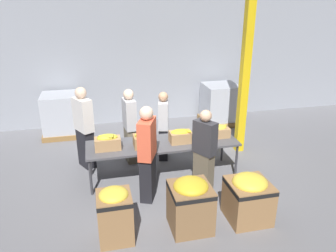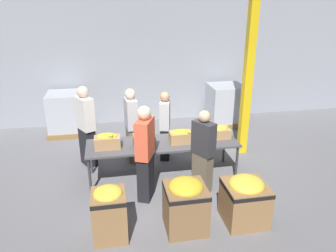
{
  "view_description": "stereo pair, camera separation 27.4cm",
  "coord_description": "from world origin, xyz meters",
  "px_view_note": "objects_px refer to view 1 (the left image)",
  "views": [
    {
      "loc": [
        -1.24,
        -5.78,
        3.41
      ],
      "look_at": [
        0.11,
        0.01,
        1.08
      ],
      "focal_mm": 35.0,
      "sensor_mm": 36.0,
      "label": 1
    },
    {
      "loc": [
        -0.97,
        -5.83,
        3.41
      ],
      "look_at": [
        0.11,
        0.01,
        1.08
      ],
      "focal_mm": 35.0,
      "sensor_mm": 36.0,
      "label": 2
    }
  ],
  "objects_px": {
    "banana_box_2": "(181,136)",
    "sorting_table": "(163,145)",
    "banana_box_3": "(218,131)",
    "pallet_stack_0": "(220,104)",
    "volunteer_2": "(147,155)",
    "donation_bin_0": "(115,213)",
    "volunteer_4": "(130,127)",
    "banana_box_1": "(144,139)",
    "volunteer_0": "(163,126)",
    "banana_box_0": "(108,142)",
    "donation_bin_1": "(190,203)",
    "volunteer_1": "(84,128)",
    "volunteer_3": "(204,151)",
    "donation_bin_2": "(248,196)",
    "pallet_stack_1": "(61,115)",
    "support_pillar": "(245,67)"
  },
  "relations": [
    {
      "from": "banana_box_2",
      "to": "sorting_table",
      "type": "bearing_deg",
      "value": 170.84
    },
    {
      "from": "banana_box_2",
      "to": "banana_box_3",
      "type": "relative_size",
      "value": 0.96
    },
    {
      "from": "pallet_stack_0",
      "to": "volunteer_2",
      "type": "bearing_deg",
      "value": -128.6
    },
    {
      "from": "banana_box_3",
      "to": "donation_bin_0",
      "type": "height_order",
      "value": "banana_box_3"
    },
    {
      "from": "volunteer_2",
      "to": "volunteer_4",
      "type": "bearing_deg",
      "value": 27.13
    },
    {
      "from": "banana_box_3",
      "to": "volunteer_2",
      "type": "distance_m",
      "value": 1.77
    },
    {
      "from": "banana_box_1",
      "to": "volunteer_0",
      "type": "relative_size",
      "value": 0.28
    },
    {
      "from": "banana_box_0",
      "to": "volunteer_4",
      "type": "xyz_separation_m",
      "value": [
        0.52,
        0.88,
        -0.08
      ]
    },
    {
      "from": "banana_box_2",
      "to": "volunteer_2",
      "type": "distance_m",
      "value": 1.02
    },
    {
      "from": "volunteer_2",
      "to": "banana_box_2",
      "type": "bearing_deg",
      "value": -27.19
    },
    {
      "from": "donation_bin_0",
      "to": "donation_bin_1",
      "type": "distance_m",
      "value": 1.16
    },
    {
      "from": "banana_box_2",
      "to": "banana_box_1",
      "type": "bearing_deg",
      "value": -176.9
    },
    {
      "from": "volunteer_1",
      "to": "volunteer_3",
      "type": "xyz_separation_m",
      "value": [
        2.15,
        -1.45,
        -0.09
      ]
    },
    {
      "from": "volunteer_0",
      "to": "donation_bin_2",
      "type": "height_order",
      "value": "volunteer_0"
    },
    {
      "from": "donation_bin_1",
      "to": "pallet_stack_0",
      "type": "relative_size",
      "value": 0.76
    },
    {
      "from": "sorting_table",
      "to": "volunteer_1",
      "type": "distance_m",
      "value": 1.71
    },
    {
      "from": "volunteer_1",
      "to": "donation_bin_2",
      "type": "xyz_separation_m",
      "value": [
        2.56,
        -2.48,
        -0.45
      ]
    },
    {
      "from": "banana_box_3",
      "to": "volunteer_0",
      "type": "distance_m",
      "value": 1.23
    },
    {
      "from": "banana_box_1",
      "to": "pallet_stack_1",
      "type": "xyz_separation_m",
      "value": [
        -1.76,
        2.86,
        -0.36
      ]
    },
    {
      "from": "pallet_stack_0",
      "to": "volunteer_1",
      "type": "bearing_deg",
      "value": -153.66
    },
    {
      "from": "banana_box_3",
      "to": "volunteer_0",
      "type": "xyz_separation_m",
      "value": [
        -0.98,
        0.74,
        -0.1
      ]
    },
    {
      "from": "volunteer_0",
      "to": "donation_bin_1",
      "type": "xyz_separation_m",
      "value": [
        -0.11,
        -2.47,
        -0.32
      ]
    },
    {
      "from": "banana_box_0",
      "to": "support_pillar",
      "type": "height_order",
      "value": "support_pillar"
    },
    {
      "from": "sorting_table",
      "to": "volunteer_2",
      "type": "distance_m",
      "value": 0.85
    },
    {
      "from": "banana_box_2",
      "to": "support_pillar",
      "type": "height_order",
      "value": "support_pillar"
    },
    {
      "from": "banana_box_1",
      "to": "volunteer_1",
      "type": "distance_m",
      "value": 1.44
    },
    {
      "from": "donation_bin_1",
      "to": "support_pillar",
      "type": "relative_size",
      "value": 0.22
    },
    {
      "from": "banana_box_1",
      "to": "support_pillar",
      "type": "relative_size",
      "value": 0.11
    },
    {
      "from": "banana_box_2",
      "to": "donation_bin_2",
      "type": "xyz_separation_m",
      "value": [
        0.7,
        -1.62,
        -0.46
      ]
    },
    {
      "from": "pallet_stack_0",
      "to": "support_pillar",
      "type": "bearing_deg",
      "value": -97.23
    },
    {
      "from": "banana_box_0",
      "to": "pallet_stack_0",
      "type": "bearing_deg",
      "value": 39.24
    },
    {
      "from": "volunteer_4",
      "to": "donation_bin_1",
      "type": "relative_size",
      "value": 1.92
    },
    {
      "from": "donation_bin_2",
      "to": "support_pillar",
      "type": "distance_m",
      "value": 3.1
    },
    {
      "from": "banana_box_3",
      "to": "donation_bin_0",
      "type": "xyz_separation_m",
      "value": [
        -2.26,
        -1.73,
        -0.41
      ]
    },
    {
      "from": "donation_bin_1",
      "to": "volunteer_3",
      "type": "bearing_deg",
      "value": 61.14
    },
    {
      "from": "sorting_table",
      "to": "pallet_stack_0",
      "type": "xyz_separation_m",
      "value": [
        2.27,
        2.67,
        -0.15
      ]
    },
    {
      "from": "donation_bin_0",
      "to": "donation_bin_1",
      "type": "bearing_deg",
      "value": 0.0
    },
    {
      "from": "pallet_stack_1",
      "to": "donation_bin_1",
      "type": "bearing_deg",
      "value": -63.6
    },
    {
      "from": "volunteer_1",
      "to": "donation_bin_0",
      "type": "bearing_deg",
      "value": -18.83
    },
    {
      "from": "banana_box_2",
      "to": "banana_box_3",
      "type": "bearing_deg",
      "value": 7.66
    },
    {
      "from": "pallet_stack_0",
      "to": "pallet_stack_1",
      "type": "height_order",
      "value": "pallet_stack_0"
    },
    {
      "from": "banana_box_1",
      "to": "volunteer_0",
      "type": "distance_m",
      "value": 1.06
    },
    {
      "from": "banana_box_0",
      "to": "volunteer_2",
      "type": "distance_m",
      "value": 0.92
    },
    {
      "from": "banana_box_0",
      "to": "pallet_stack_0",
      "type": "distance_m",
      "value": 4.33
    },
    {
      "from": "donation_bin_0",
      "to": "banana_box_1",
      "type": "bearing_deg",
      "value": 65.79
    },
    {
      "from": "volunteer_4",
      "to": "pallet_stack_1",
      "type": "relative_size",
      "value": 1.5
    },
    {
      "from": "banana_box_2",
      "to": "volunteer_0",
      "type": "distance_m",
      "value": 0.87
    },
    {
      "from": "donation_bin_1",
      "to": "support_pillar",
      "type": "xyz_separation_m",
      "value": [
        1.96,
        2.48,
        1.54
      ]
    },
    {
      "from": "banana_box_1",
      "to": "donation_bin_2",
      "type": "relative_size",
      "value": 0.54
    },
    {
      "from": "banana_box_2",
      "to": "volunteer_4",
      "type": "distance_m",
      "value": 1.26
    }
  ]
}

